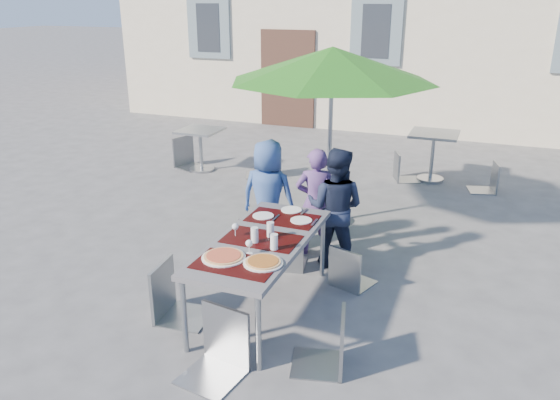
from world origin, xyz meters
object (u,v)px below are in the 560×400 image
at_px(dining_table, 261,244).
at_px(child_0, 268,196).
at_px(chair_3, 171,259).
at_px(bg_chair_r_0, 264,145).
at_px(bg_chair_l_1, 404,150).
at_px(pizza_near_left, 224,256).
at_px(cafe_table_1, 433,147).
at_px(chair_2, 351,243).
at_px(chair_5, 217,306).
at_px(patio_umbrella, 332,66).
at_px(child_1, 316,202).
at_px(bg_chair_l_0, 186,134).
at_px(cafe_table_0, 201,143).
at_px(pizza_near_right, 263,262).
at_px(chair_1, 287,225).
at_px(chair_0, 259,214).
at_px(chair_4, 331,309).
at_px(child_2, 335,208).
at_px(bg_chair_r_1, 491,160).

bearing_deg(dining_table, child_0, 110.00).
distance_m(chair_3, bg_chair_r_0, 4.46).
bearing_deg(bg_chair_l_1, bg_chair_r_0, -164.31).
distance_m(pizza_near_left, cafe_table_1, 5.36).
height_order(pizza_near_left, chair_3, chair_3).
height_order(child_0, chair_3, child_0).
xyz_separation_m(chair_2, bg_chair_r_0, (-2.33, 3.20, 0.03)).
bearing_deg(chair_5, dining_table, 92.50).
bearing_deg(patio_umbrella, bg_chair_l_1, 74.05).
bearing_deg(chair_3, child_1, 65.68).
xyz_separation_m(child_0, chair_5, (0.52, -2.29, -0.07)).
distance_m(chair_5, bg_chair_l_0, 5.89).
bearing_deg(cafe_table_0, pizza_near_left, -58.43).
height_order(child_1, chair_2, child_1).
height_order(pizza_near_left, bg_chair_l_0, bg_chair_l_0).
relative_size(pizza_near_right, chair_1, 0.37).
xyz_separation_m(bg_chair_l_0, bg_chair_l_1, (3.74, 0.61, -0.09)).
bearing_deg(chair_5, bg_chair_l_1, 84.47).
distance_m(bg_chair_l_0, cafe_table_1, 4.26).
bearing_deg(pizza_near_left, chair_5, -69.38).
bearing_deg(bg_chair_r_0, child_1, -55.67).
distance_m(dining_table, bg_chair_r_0, 4.28).
bearing_deg(bg_chair_r_0, child_0, -65.87).
bearing_deg(chair_0, bg_chair_r_0, 112.16).
bearing_deg(chair_2, chair_4, -82.16).
relative_size(chair_3, chair_5, 1.01).
bearing_deg(patio_umbrella, cafe_table_1, 65.56).
xyz_separation_m(child_2, patio_umbrella, (-0.42, 1.16, 1.40)).
height_order(cafe_table_0, bg_chair_l_0, bg_chair_l_0).
height_order(pizza_near_left, bg_chair_r_1, bg_chair_r_1).
height_order(chair_0, chair_1, chair_0).
height_order(child_0, bg_chair_l_0, child_0).
distance_m(chair_0, chair_1, 0.39).
relative_size(chair_1, chair_3, 0.89).
distance_m(chair_0, chair_4, 2.09).
height_order(chair_0, chair_3, chair_3).
bearing_deg(bg_chair_r_1, bg_chair_l_0, -173.92).
xyz_separation_m(chair_1, bg_chair_r_1, (2.02, 3.61, -0.02)).
bearing_deg(chair_5, bg_chair_l_0, 122.91).
xyz_separation_m(pizza_near_right, bg_chair_l_1, (0.37, 5.03, -0.25)).
xyz_separation_m(child_2, chair_2, (0.30, -0.46, -0.18)).
xyz_separation_m(chair_3, bg_chair_l_0, (-2.43, 4.38, -0.00)).
bearing_deg(chair_5, child_1, 88.97).
xyz_separation_m(dining_table, chair_1, (-0.08, 0.89, -0.16)).
relative_size(chair_3, bg_chair_l_0, 1.01).
bearing_deg(child_2, pizza_near_left, 74.42).
distance_m(dining_table, chair_2, 1.02).
bearing_deg(chair_5, pizza_near_left, 110.62).
bearing_deg(child_0, pizza_near_left, 98.43).
relative_size(dining_table, cafe_table_0, 2.52).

